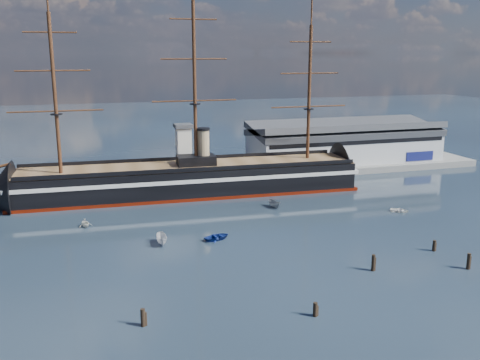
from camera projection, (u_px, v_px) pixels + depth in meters
name	position (u px, v px, depth m)	size (l,w,h in m)	color
ground	(200.00, 215.00, 123.29)	(600.00, 600.00, 0.00)	#1B222B
quay	(206.00, 179.00, 159.62)	(180.00, 18.00, 2.00)	slate
warehouse	(345.00, 142.00, 175.31)	(63.00, 21.00, 11.60)	#B7BABC
quay_tower	(184.00, 149.00, 152.57)	(5.00, 5.00, 15.00)	silver
warship	(183.00, 179.00, 140.93)	(113.25, 20.52, 53.94)	black
motorboat_a	(162.00, 244.00, 104.62)	(6.19, 2.27, 2.48)	silver
motorboat_b	(217.00, 239.00, 107.44)	(3.42, 1.37, 1.59)	navy
motorboat_c	(274.00, 208.00, 129.65)	(5.39, 1.98, 2.16)	gray
motorboat_d	(85.00, 227.00, 115.20)	(5.39, 2.34, 1.98)	white
motorboat_e	(399.00, 212.00, 125.98)	(2.63, 1.05, 1.23)	white
piling_near_left	(143.00, 326.00, 73.29)	(0.64, 0.64, 3.28)	black
piling_near_mid	(315.00, 316.00, 76.05)	(0.64, 0.64, 2.80)	black
piling_near_right	(373.00, 271.00, 91.96)	(0.64, 0.64, 3.64)	black
piling_far_right	(434.00, 251.00, 101.12)	(0.64, 0.64, 2.84)	black
piling_extra	(468.00, 269.00, 92.66)	(0.64, 0.64, 3.59)	black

